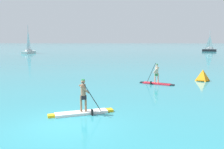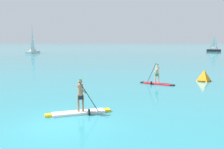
# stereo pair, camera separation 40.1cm
# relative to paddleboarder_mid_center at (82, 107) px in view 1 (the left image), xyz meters

# --- Properties ---
(ground) EXTENTS (440.00, 440.00, 0.00)m
(ground) POSITION_rel_paddleboarder_mid_center_xyz_m (-0.53, -1.71, -0.35)
(ground) COLOR teal
(paddleboarder_mid_center) EXTENTS (3.30, 1.58, 1.83)m
(paddleboarder_mid_center) POSITION_rel_paddleboarder_mid_center_xyz_m (0.00, 0.00, 0.00)
(paddleboarder_mid_center) COLOR white
(paddleboarder_mid_center) RESTS_ON ground
(paddleboarder_far_right) EXTENTS (2.84, 1.75, 1.92)m
(paddleboarder_far_right) POSITION_rel_paddleboarder_mid_center_xyz_m (5.10, 8.79, 0.08)
(paddleboarder_far_right) COLOR red
(paddleboarder_far_right) RESTS_ON ground
(race_marker_buoy) EXTENTS (1.26, 1.26, 1.04)m
(race_marker_buoy) POSITION_rel_paddleboarder_mid_center_xyz_m (9.63, 10.61, 0.10)
(race_marker_buoy) COLOR orange
(race_marker_buoy) RESTS_ON ground
(sailboat_left_horizon) EXTENTS (2.03, 6.10, 7.56)m
(sailboat_left_horizon) POSITION_rel_paddleboarder_mid_center_xyz_m (-22.73, 54.96, 0.58)
(sailboat_left_horizon) COLOR white
(sailboat_left_horizon) RESTS_ON ground
(sailboat_right_horizon) EXTENTS (4.37, 2.48, 6.51)m
(sailboat_right_horizon) POSITION_rel_paddleboarder_mid_center_xyz_m (30.21, 66.75, 0.48)
(sailboat_right_horizon) COLOR black
(sailboat_right_horizon) RESTS_ON ground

